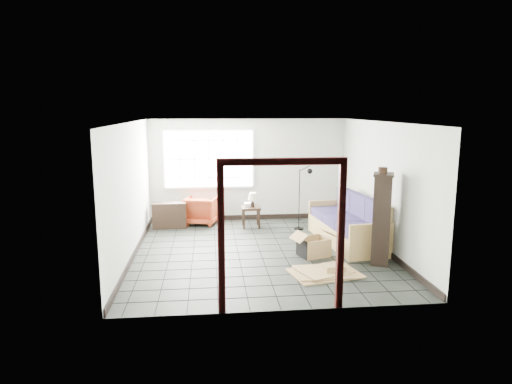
{
  "coord_description": "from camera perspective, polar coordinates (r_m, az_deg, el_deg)",
  "views": [
    {
      "loc": [
        -1.0,
        -8.81,
        2.87
      ],
      "look_at": [
        -0.05,
        0.3,
        1.18
      ],
      "focal_mm": 32.0,
      "sensor_mm": 36.0,
      "label": 1
    }
  ],
  "objects": [
    {
      "name": "room_shell",
      "position": [
        8.97,
        0.51,
        2.86
      ],
      "size": [
        5.02,
        5.52,
        2.61
      ],
      "color": "#BAC0B8",
      "rests_on": "ground"
    },
    {
      "name": "window_panel",
      "position": [
        11.58,
        -5.92,
        4.13
      ],
      "size": [
        2.32,
        0.08,
        1.52
      ],
      "color": "silver",
      "rests_on": "ground"
    },
    {
      "name": "cardboard_pile",
      "position": [
        8.2,
        8.77,
        -9.79
      ],
      "size": [
        1.32,
        1.07,
        0.17
      ],
      "rotation": [
        0.0,
        0.0,
        0.17
      ],
      "color": "#A88651",
      "rests_on": "ground"
    },
    {
      "name": "armchair",
      "position": [
        11.48,
        -6.82,
        -2.11
      ],
      "size": [
        0.89,
        0.86,
        0.76
      ],
      "primitive_type": "imported",
      "rotation": [
        0.0,
        0.0,
        2.89
      ],
      "color": "maroon",
      "rests_on": "ground"
    },
    {
      "name": "ground",
      "position": [
        9.32,
        0.51,
        -7.46
      ],
      "size": [
        5.5,
        5.5,
        0.0
      ],
      "primitive_type": "plane",
      "color": "black",
      "rests_on": "ground"
    },
    {
      "name": "side_table",
      "position": [
        11.09,
        -0.65,
        -2.31
      ],
      "size": [
        0.46,
        0.46,
        0.5
      ],
      "rotation": [
        0.0,
        0.0,
        -0.01
      ],
      "color": "black",
      "rests_on": "ground"
    },
    {
      "name": "floor_lamp",
      "position": [
        10.85,
        6.03,
        -0.46
      ],
      "size": [
        0.43,
        0.27,
        1.54
      ],
      "rotation": [
        0.0,
        0.0,
        0.11
      ],
      "color": "black",
      "rests_on": "ground"
    },
    {
      "name": "doorway_trim",
      "position": [
        6.37,
        3.27,
        -3.06
      ],
      "size": [
        1.8,
        0.08,
        2.2
      ],
      "color": "#360D0C",
      "rests_on": "ground"
    },
    {
      "name": "tall_shelf",
      "position": [
        8.72,
        15.42,
        -3.18
      ],
      "size": [
        0.51,
        0.56,
        1.7
      ],
      "rotation": [
        0.0,
        0.0,
        -0.39
      ],
      "color": "black",
      "rests_on": "ground"
    },
    {
      "name": "futon_sofa",
      "position": [
        10.01,
        11.62,
        -4.14
      ],
      "size": [
        1.15,
        2.45,
        1.05
      ],
      "rotation": [
        0.0,
        0.0,
        0.11
      ],
      "color": "tan",
      "rests_on": "ground"
    },
    {
      "name": "pot",
      "position": [
        8.47,
        15.57,
        2.59
      ],
      "size": [
        0.2,
        0.2,
        0.12
      ],
      "rotation": [
        0.0,
        0.0,
        -0.27
      ],
      "color": "black",
      "rests_on": "tall_shelf"
    },
    {
      "name": "open_box",
      "position": [
        9.09,
        7.22,
        -6.81
      ],
      "size": [
        0.98,
        0.68,
        0.5
      ],
      "rotation": [
        0.0,
        0.0,
        0.32
      ],
      "color": "#A88651",
      "rests_on": "ground"
    },
    {
      "name": "projector",
      "position": [
        11.13,
        -0.84,
        -1.57
      ],
      "size": [
        0.26,
        0.2,
        0.09
      ],
      "rotation": [
        0.0,
        0.0,
        -0.01
      ],
      "color": "silver",
      "rests_on": "side_table"
    },
    {
      "name": "table_lamp",
      "position": [
        10.99,
        -0.44,
        -0.65
      ],
      "size": [
        0.3,
        0.3,
        0.35
      ],
      "rotation": [
        0.0,
        0.0,
        0.37
      ],
      "color": "black",
      "rests_on": "side_table"
    },
    {
      "name": "console_shelf",
      "position": [
        11.23,
        -10.78,
        -2.88
      ],
      "size": [
        0.82,
        0.36,
        0.62
      ],
      "rotation": [
        0.0,
        0.0,
        0.06
      ],
      "color": "black",
      "rests_on": "ground"
    }
  ]
}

